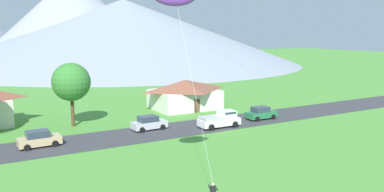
# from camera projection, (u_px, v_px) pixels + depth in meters

# --- Properties ---
(road_strip) EXTENTS (160.00, 6.92, 0.08)m
(road_strip) POSITION_uv_depth(u_px,v_px,m) (114.00, 138.00, 43.64)
(road_strip) COLOR #38383D
(road_strip) RESTS_ON ground
(mountain_far_west_ridge) EXTENTS (71.14, 71.14, 33.00)m
(mountain_far_west_ridge) POSITION_uv_depth(u_px,v_px,m) (74.00, 19.00, 147.53)
(mountain_far_west_ridge) COLOR #8E939E
(mountain_far_west_ridge) RESTS_ON ground
(mountain_far_east_ridge) EXTENTS (128.18, 128.18, 23.47)m
(mountain_far_east_ridge) POSITION_uv_depth(u_px,v_px,m) (124.00, 32.00, 144.53)
(mountain_far_east_ridge) COLOR gray
(mountain_far_east_ridge) RESTS_ON ground
(house_left_center) EXTENTS (10.28, 8.15, 4.43)m
(house_left_center) POSITION_uv_depth(u_px,v_px,m) (185.00, 94.00, 60.38)
(house_left_center) COLOR silver
(house_left_center) RESTS_ON ground
(tree_left_of_center) EXTENTS (4.74, 4.74, 7.98)m
(tree_left_of_center) POSITION_uv_depth(u_px,v_px,m) (71.00, 82.00, 48.33)
(tree_left_of_center) COLOR #4C3823
(tree_left_of_center) RESTS_ON ground
(parked_car_green_west_end) EXTENTS (4.23, 2.13, 1.68)m
(parked_car_green_west_end) POSITION_uv_depth(u_px,v_px,m) (261.00, 113.00, 52.82)
(parked_car_green_west_end) COLOR #237042
(parked_car_green_west_end) RESTS_ON road_strip
(parked_car_tan_mid_east) EXTENTS (4.27, 2.20, 1.68)m
(parked_car_tan_mid_east) POSITION_uv_depth(u_px,v_px,m) (39.00, 139.00, 40.15)
(parked_car_tan_mid_east) COLOR tan
(parked_car_tan_mid_east) RESTS_ON road_strip
(parked_car_silver_east_end) EXTENTS (4.27, 2.22, 1.68)m
(parked_car_silver_east_end) POSITION_uv_depth(u_px,v_px,m) (149.00, 123.00, 47.16)
(parked_car_silver_east_end) COLOR #B7BCC1
(parked_car_silver_east_end) RESTS_ON road_strip
(pickup_truck_white_west_side) EXTENTS (5.26, 2.45, 1.99)m
(pickup_truck_white_west_side) POSITION_uv_depth(u_px,v_px,m) (220.00, 119.00, 48.35)
(pickup_truck_white_west_side) COLOR white
(pickup_truck_white_west_side) RESTS_ON road_strip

